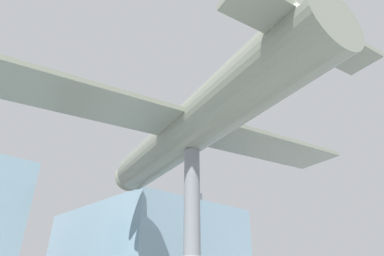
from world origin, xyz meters
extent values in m
cube|color=#7593A3|center=(8.70, 15.08, 3.53)|extent=(11.13, 14.52, 7.05)
cube|color=#51565B|center=(8.70, 15.08, 7.35)|extent=(0.36, 13.79, 0.60)
cylinder|color=slate|center=(0.00, 0.00, 3.15)|extent=(0.59, 0.59, 6.30)
cylinder|color=slate|center=(0.00, 0.00, 7.30)|extent=(5.10, 13.55, 1.98)
cube|color=slate|center=(0.00, 0.00, 7.30)|extent=(15.56, 5.91, 0.18)
cube|color=slate|center=(-1.39, -5.76, 7.45)|extent=(5.04, 2.13, 0.18)
cube|color=slate|center=(-1.39, -5.76, 8.34)|extent=(0.43, 1.11, 1.68)
cone|color=slate|center=(1.70, 7.01, 7.30)|extent=(1.87, 1.34, 1.69)
sphere|color=black|center=(1.86, 7.66, 7.30)|extent=(0.44, 0.44, 0.44)
camera|label=1|loc=(-7.51, -7.88, 1.85)|focal=28.00mm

